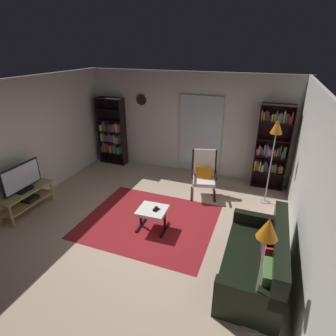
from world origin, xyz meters
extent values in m
plane|color=tan|center=(0.00, 0.00, 0.00)|extent=(7.02, 7.02, 0.00)
cube|color=silver|center=(0.00, 2.90, 1.30)|extent=(5.60, 0.06, 2.60)
cube|color=silver|center=(-2.70, 0.00, 1.30)|extent=(0.06, 6.00, 2.60)
cube|color=silver|center=(2.70, 0.00, 1.30)|extent=(0.06, 6.00, 2.60)
cube|color=silver|center=(0.42, 2.83, 1.05)|extent=(1.10, 0.01, 2.00)
cube|color=maroon|center=(0.11, 0.29, 0.00)|extent=(2.50, 2.09, 0.01)
cube|color=tan|center=(-2.37, -0.27, 0.48)|extent=(0.43, 1.16, 0.02)
cube|color=tan|center=(-2.37, -0.27, 0.22)|extent=(0.39, 1.10, 0.02)
cylinder|color=tan|center=(-2.20, -0.80, 0.24)|extent=(0.05, 0.05, 0.47)
cylinder|color=tan|center=(-2.20, 0.26, 0.24)|extent=(0.05, 0.05, 0.47)
cylinder|color=tan|center=(-2.54, 0.26, 0.24)|extent=(0.05, 0.05, 0.47)
cube|color=black|center=(-2.37, -0.20, 0.27)|extent=(0.26, 0.28, 0.07)
cube|color=black|center=(-2.37, -0.27, 0.52)|extent=(0.20, 0.32, 0.05)
cube|color=black|center=(-2.37, -0.27, 0.80)|extent=(0.04, 0.88, 0.52)
cube|color=silver|center=(-2.35, -0.27, 0.80)|extent=(0.01, 0.83, 0.46)
cube|color=black|center=(-2.46, 2.64, 0.94)|extent=(0.02, 0.30, 1.88)
cube|color=black|center=(-1.71, 2.64, 0.94)|extent=(0.02, 0.30, 1.88)
cube|color=black|center=(-2.09, 2.78, 0.94)|extent=(0.77, 0.02, 1.88)
cube|color=black|center=(-2.09, 2.64, 0.02)|extent=(0.74, 0.28, 0.02)
cube|color=black|center=(-2.09, 2.64, 0.31)|extent=(0.74, 0.28, 0.02)
cube|color=black|center=(-2.09, 2.64, 0.63)|extent=(0.74, 0.28, 0.02)
cube|color=black|center=(-2.09, 2.64, 0.94)|extent=(0.74, 0.28, 0.02)
cube|color=black|center=(-2.09, 2.64, 1.25)|extent=(0.74, 0.28, 0.02)
cube|color=black|center=(-2.09, 2.64, 1.57)|extent=(0.74, 0.28, 0.02)
cube|color=black|center=(-2.09, 2.64, 1.86)|extent=(0.74, 0.28, 0.02)
cube|color=orange|center=(-2.43, 2.64, 0.40)|extent=(0.03, 0.20, 0.15)
cube|color=#2B62AD|center=(-2.39, 2.62, 0.45)|extent=(0.04, 0.14, 0.27)
cube|color=#C33439|center=(-2.35, 2.65, 0.45)|extent=(0.03, 0.23, 0.26)
cube|color=red|center=(-2.31, 2.63, 0.45)|extent=(0.03, 0.22, 0.25)
cube|color=orange|center=(-2.27, 2.65, 0.41)|extent=(0.03, 0.12, 0.18)
cube|color=#2C8A4A|center=(-2.24, 2.63, 0.45)|extent=(0.02, 0.19, 0.25)
cube|color=red|center=(-2.21, 2.65, 0.43)|extent=(0.03, 0.12, 0.22)
cube|color=#994291|center=(-2.17, 2.65, 0.42)|extent=(0.02, 0.17, 0.21)
cube|color=orange|center=(-2.14, 2.64, 0.43)|extent=(0.03, 0.24, 0.21)
cube|color=#98448D|center=(-2.10, 2.65, 0.40)|extent=(0.02, 0.19, 0.17)
cube|color=#8A3083|center=(-2.05, 2.65, 0.45)|extent=(0.04, 0.15, 0.25)
cube|color=#5B9195|center=(-2.01, 2.62, 0.44)|extent=(0.02, 0.22, 0.23)
cube|color=#2C8542|center=(-1.97, 2.63, 0.43)|extent=(0.03, 0.15, 0.21)
cube|color=#1B2F34|center=(-1.92, 2.64, 0.41)|extent=(0.04, 0.24, 0.18)
cube|color=teal|center=(-1.87, 2.63, 0.42)|extent=(0.04, 0.22, 0.21)
cube|color=#2F8651|center=(-1.82, 2.65, 0.41)|extent=(0.04, 0.12, 0.17)
cube|color=#32843C|center=(-1.78, 2.65, 0.42)|extent=(0.03, 0.16, 0.20)
cube|color=beige|center=(-2.42, 2.62, 0.74)|extent=(0.04, 0.11, 0.22)
cube|color=gold|center=(-2.37, 2.64, 0.76)|extent=(0.04, 0.19, 0.26)
cube|color=#3F7D51|center=(-2.33, 2.63, 0.75)|extent=(0.04, 0.22, 0.22)
cube|color=#3459B9|center=(-2.28, 2.64, 0.72)|extent=(0.02, 0.14, 0.17)
cube|color=purple|center=(-2.24, 2.64, 0.72)|extent=(0.04, 0.17, 0.18)
cube|color=#C53839|center=(-2.20, 2.65, 0.73)|extent=(0.03, 0.13, 0.19)
cube|color=#9D3E91|center=(-2.16, 2.65, 0.77)|extent=(0.04, 0.13, 0.27)
cube|color=teal|center=(-2.11, 2.65, 0.74)|extent=(0.03, 0.13, 0.20)
cube|color=#3761A4|center=(-2.07, 2.62, 0.74)|extent=(0.03, 0.15, 0.21)
cube|color=red|center=(-2.01, 2.63, 0.75)|extent=(0.04, 0.13, 0.23)
cube|color=beige|center=(-1.97, 2.63, 0.73)|extent=(0.02, 0.22, 0.20)
cube|color=#355BB9|center=(-1.94, 2.65, 0.76)|extent=(0.03, 0.23, 0.25)
cube|color=gold|center=(-1.90, 2.63, 0.72)|extent=(0.04, 0.20, 0.17)
cube|color=#3758A3|center=(-1.85, 2.64, 0.72)|extent=(0.03, 0.20, 0.17)
cube|color=gold|center=(-1.81, 2.62, 0.77)|extent=(0.03, 0.13, 0.26)
cube|color=brown|center=(-1.77, 2.63, 0.75)|extent=(0.03, 0.24, 0.24)
cube|color=gold|center=(-2.42, 2.62, 1.03)|extent=(0.04, 0.17, 0.16)
cube|color=gold|center=(-2.38, 2.63, 1.03)|extent=(0.03, 0.23, 0.17)
cube|color=#3A5CB1|center=(-2.34, 2.63, 1.07)|extent=(0.03, 0.13, 0.25)
cube|color=#345CB7|center=(-2.30, 2.63, 1.08)|extent=(0.04, 0.16, 0.26)
cube|color=red|center=(-2.26, 2.64, 1.03)|extent=(0.02, 0.20, 0.17)
cube|color=brown|center=(-2.22, 2.64, 1.04)|extent=(0.03, 0.23, 0.19)
cube|color=#192A29|center=(-2.17, 2.65, 1.07)|extent=(0.04, 0.16, 0.24)
cube|color=brown|center=(-2.13, 2.63, 1.05)|extent=(0.02, 0.23, 0.20)
cube|color=purple|center=(-2.09, 2.65, 1.05)|extent=(0.02, 0.17, 0.21)
cube|color=#3F7F43|center=(-2.06, 2.63, 1.03)|extent=(0.02, 0.21, 0.16)
cube|color=brown|center=(-2.02, 2.66, 1.04)|extent=(0.04, 0.20, 0.19)
cube|color=#8F4589|center=(-1.98, 2.64, 1.06)|extent=(0.04, 0.16, 0.22)
cube|color=orange|center=(-1.93, 2.62, 1.07)|extent=(0.04, 0.11, 0.25)
cube|color=beige|center=(-1.88, 2.64, 1.07)|extent=(0.04, 0.18, 0.25)
cube|color=gold|center=(-1.83, 2.64, 1.04)|extent=(0.02, 0.14, 0.18)
cube|color=brown|center=(-1.79, 2.65, 1.07)|extent=(0.04, 0.12, 0.25)
cube|color=black|center=(1.82, 2.64, 1.00)|extent=(0.02, 0.30, 2.00)
cube|color=black|center=(2.54, 2.64, 1.00)|extent=(0.02, 0.30, 2.00)
cube|color=black|center=(2.18, 2.78, 1.00)|extent=(0.73, 0.02, 2.00)
cube|color=black|center=(2.18, 2.64, 0.02)|extent=(0.70, 0.28, 0.02)
cube|color=black|center=(2.18, 2.64, 0.40)|extent=(0.70, 0.28, 0.02)
cube|color=black|center=(2.18, 2.64, 0.80)|extent=(0.70, 0.28, 0.02)
cube|color=black|center=(2.18, 2.64, 1.20)|extent=(0.70, 0.28, 0.02)
cube|color=black|center=(2.18, 2.64, 1.60)|extent=(0.70, 0.28, 0.02)
cube|color=black|center=(2.18, 2.64, 1.99)|extent=(0.70, 0.28, 0.02)
cube|color=orange|center=(1.86, 2.65, 0.53)|extent=(0.03, 0.24, 0.25)
cube|color=brown|center=(1.91, 2.64, 0.53)|extent=(0.04, 0.15, 0.25)
cube|color=#AA8A2E|center=(1.95, 2.64, 0.49)|extent=(0.02, 0.12, 0.17)
cube|color=beige|center=(1.98, 2.65, 0.53)|extent=(0.02, 0.23, 0.24)
cube|color=olive|center=(2.01, 2.64, 0.49)|extent=(0.02, 0.24, 0.16)
cube|color=gold|center=(2.04, 2.64, 0.49)|extent=(0.02, 0.22, 0.17)
cube|color=#359145|center=(2.07, 2.64, 0.52)|extent=(0.02, 0.23, 0.21)
cube|color=#386AA7|center=(2.10, 2.63, 0.53)|extent=(0.02, 0.11, 0.25)
cube|color=#8B3490|center=(2.14, 2.65, 0.51)|extent=(0.02, 0.19, 0.20)
cube|color=black|center=(2.17, 2.62, 0.48)|extent=(0.03, 0.23, 0.15)
cube|color=black|center=(2.22, 2.63, 0.50)|extent=(0.03, 0.10, 0.18)
cube|color=#3A8547|center=(2.26, 2.65, 0.51)|extent=(0.04, 0.17, 0.19)
cube|color=brown|center=(2.32, 2.64, 0.52)|extent=(0.04, 0.17, 0.23)
cube|color=black|center=(2.37, 2.63, 0.49)|extent=(0.04, 0.13, 0.17)
cube|color=olive|center=(2.42, 2.64, 0.50)|extent=(0.04, 0.12, 0.18)
cube|color=olive|center=(2.47, 2.64, 0.49)|extent=(0.04, 0.10, 0.17)
cube|color=#9C4093|center=(1.87, 2.62, 0.89)|extent=(0.04, 0.16, 0.15)
cube|color=orange|center=(1.91, 2.62, 0.92)|extent=(0.03, 0.14, 0.22)
cube|color=#3066B5|center=(1.96, 2.65, 0.90)|extent=(0.04, 0.11, 0.18)
cube|color=#C42E39|center=(1.99, 2.64, 0.88)|extent=(0.02, 0.20, 0.15)
cube|color=teal|center=(2.03, 2.63, 0.94)|extent=(0.04, 0.15, 0.26)
cube|color=#8A428D|center=(2.08, 2.63, 0.94)|extent=(0.04, 0.24, 0.26)
cube|color=#5AA0A1|center=(2.13, 2.65, 0.90)|extent=(0.04, 0.21, 0.18)
cube|color=red|center=(2.17, 2.65, 0.89)|extent=(0.04, 0.21, 0.17)
cube|color=#5B969E|center=(2.21, 2.65, 0.91)|extent=(0.02, 0.11, 0.21)
cube|color=red|center=(2.25, 2.63, 0.89)|extent=(0.04, 0.12, 0.16)
cube|color=teal|center=(2.30, 2.65, 0.91)|extent=(0.03, 0.17, 0.20)
cube|color=#21292D|center=(2.34, 2.65, 0.93)|extent=(0.02, 0.22, 0.24)
cube|color=orange|center=(2.37, 2.64, 0.94)|extent=(0.02, 0.11, 0.26)
cube|color=#265BAC|center=(2.41, 2.62, 0.89)|extent=(0.02, 0.23, 0.17)
cube|color=brown|center=(2.44, 2.64, 0.94)|extent=(0.02, 0.22, 0.27)
cube|color=#3D7B42|center=(2.47, 2.62, 0.94)|extent=(0.04, 0.13, 0.26)
cube|color=gold|center=(1.86, 2.64, 1.73)|extent=(0.03, 0.13, 0.24)
cube|color=orange|center=(1.91, 2.63, 1.71)|extent=(0.04, 0.10, 0.20)
cube|color=purple|center=(1.95, 2.63, 1.74)|extent=(0.02, 0.11, 0.25)
cube|color=#2F2E33|center=(1.99, 2.62, 1.73)|extent=(0.04, 0.15, 0.23)
cube|color=#291D24|center=(2.04, 2.64, 1.69)|extent=(0.04, 0.21, 0.15)
cube|color=gold|center=(2.08, 2.64, 1.70)|extent=(0.04, 0.16, 0.18)
cube|color=olive|center=(2.13, 2.63, 1.71)|extent=(0.03, 0.18, 0.19)
cube|color=blue|center=(2.17, 2.63, 1.73)|extent=(0.03, 0.15, 0.24)
cube|color=olive|center=(2.21, 2.65, 1.70)|extent=(0.03, 0.12, 0.18)
cube|color=beige|center=(2.25, 2.63, 1.71)|extent=(0.04, 0.11, 0.20)
cube|color=#367F40|center=(2.28, 2.62, 1.71)|extent=(0.02, 0.22, 0.20)
cube|color=#9A9D3C|center=(2.32, 2.65, 1.74)|extent=(0.04, 0.19, 0.26)
cube|color=#8F3A83|center=(2.37, 2.64, 1.71)|extent=(0.04, 0.13, 0.20)
cube|color=#2C2429|center=(2.41, 2.64, 1.72)|extent=(0.02, 0.18, 0.22)
cube|color=brown|center=(2.44, 2.62, 1.69)|extent=(0.03, 0.12, 0.16)
cube|color=red|center=(2.48, 2.65, 1.74)|extent=(0.03, 0.21, 0.26)
cube|color=black|center=(2.10, -0.45, 0.20)|extent=(0.80, 1.73, 0.40)
cube|color=black|center=(2.41, -0.45, 0.64)|extent=(0.18, 1.73, 0.48)
cube|color=black|center=(2.10, -1.24, 0.50)|extent=(0.80, 0.14, 0.20)
cube|color=black|center=(2.10, 0.34, 0.50)|extent=(0.80, 0.14, 0.20)
cube|color=#4A7239|center=(2.28, -0.99, 0.57)|extent=(0.17, 0.39, 0.34)
cube|color=red|center=(2.28, -0.47, 0.57)|extent=(0.18, 0.39, 0.34)
cube|color=navy|center=(2.28, -0.43, 0.57)|extent=(0.20, 0.40, 0.34)
cube|color=black|center=(1.09, 1.74, 0.02)|extent=(0.20, 0.59, 0.04)
cube|color=black|center=(1.02, 1.99, 0.68)|extent=(0.09, 0.18, 0.63)
cube|color=black|center=(1.08, 1.76, 0.54)|extent=(0.17, 0.51, 0.03)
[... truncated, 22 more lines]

